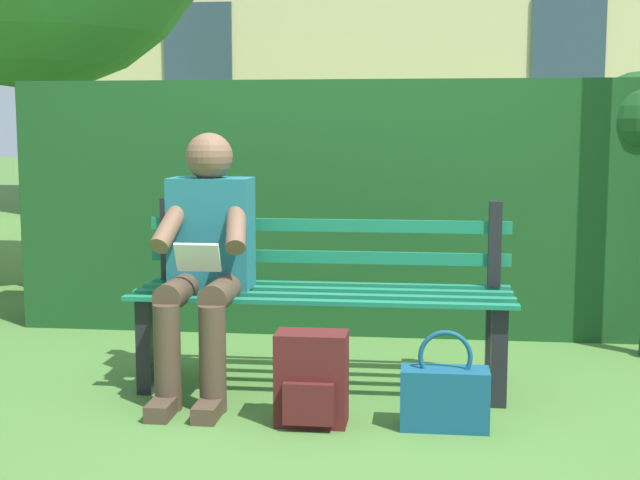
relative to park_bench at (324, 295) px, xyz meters
name	(u,v)px	position (x,y,z in m)	size (l,w,h in m)	color
ground	(323,388)	(0.00, 0.06, -0.44)	(60.00, 60.00, 0.00)	#477533
park_bench	(324,295)	(0.00, 0.00, 0.00)	(1.76, 0.52, 0.87)	black
person_seated	(205,255)	(0.53, 0.17, 0.20)	(0.44, 0.73, 1.20)	#1E6672
hedge_backdrop	(403,201)	(-0.33, -1.28, 0.34)	(4.53, 0.66, 1.54)	#19471E
backpack	(312,379)	(-0.01, 0.57, -0.25)	(0.29, 0.25, 0.39)	#4C1919
handbag	(445,396)	(-0.56, 0.57, -0.30)	(0.36, 0.16, 0.41)	navy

